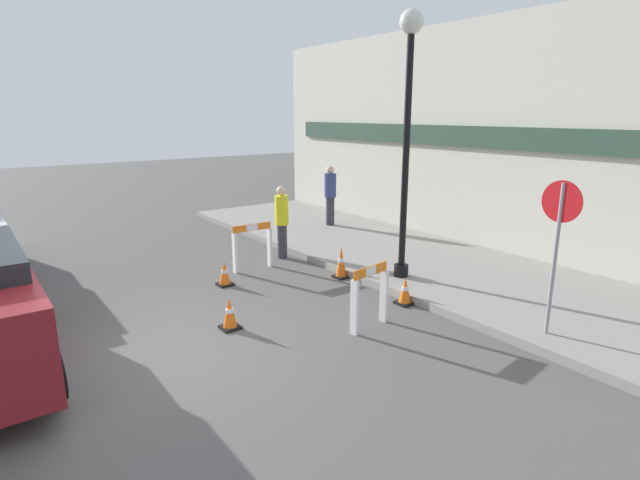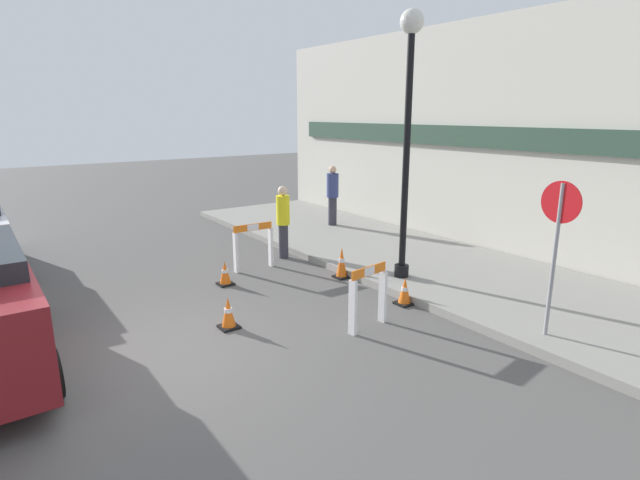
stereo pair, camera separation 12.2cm
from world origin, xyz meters
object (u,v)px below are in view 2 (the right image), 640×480
Objects in this scene: streetlamp_post at (408,111)px; person_worker at (283,219)px; stop_sign at (557,234)px; person_pedestrian at (333,194)px.

streetlamp_post is 3.96m from person_worker.
person_worker is at bearing -161.68° from streetlamp_post.
stop_sign reaches higher than person_pedestrian.
stop_sign is at bearing 168.32° from person_pedestrian.
streetlamp_post is at bearing 161.48° from person_pedestrian.
person_worker is 3.19m from person_pedestrian.
person_pedestrian is (-7.85, 1.90, -0.61)m from stop_sign.
person_pedestrian reaches higher than person_worker.
person_worker is (-2.96, -0.98, -2.44)m from streetlamp_post.
person_pedestrian is at bearing -12.29° from stop_sign.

